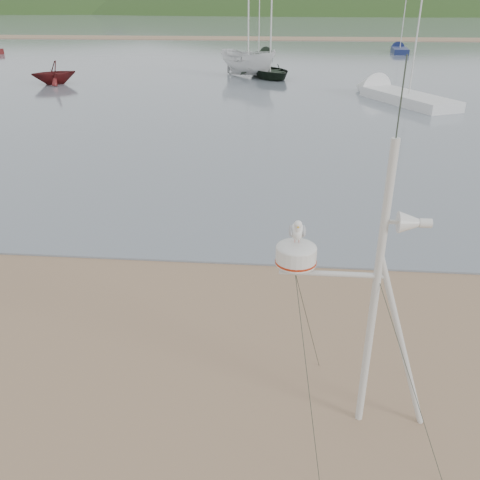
# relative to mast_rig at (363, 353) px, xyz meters

# --- Properties ---
(ground) EXTENTS (560.00, 560.00, 0.00)m
(ground) POSITION_rel_mast_rig_xyz_m (-4.26, 0.20, -1.11)
(ground) COLOR #8A6A4F
(ground) RESTS_ON ground
(water) EXTENTS (560.00, 256.00, 0.04)m
(water) POSITION_rel_mast_rig_xyz_m (-4.26, 132.20, -1.09)
(water) COLOR slate
(water) RESTS_ON ground
(sandbar) EXTENTS (560.00, 7.00, 0.07)m
(sandbar) POSITION_rel_mast_rig_xyz_m (-4.26, 70.20, -1.03)
(sandbar) COLOR #8A6A4F
(sandbar) RESTS_ON water
(hill_ridge) EXTENTS (620.00, 180.00, 80.00)m
(hill_ridge) POSITION_rel_mast_rig_xyz_m (14.26, 235.20, -20.81)
(hill_ridge) COLOR #203817
(hill_ridge) RESTS_ON ground
(far_cottages) EXTENTS (294.40, 6.30, 8.00)m
(far_cottages) POSITION_rel_mast_rig_xyz_m (-1.26, 196.20, 2.89)
(far_cottages) COLOR white
(far_cottages) RESTS_ON ground
(mast_rig) EXTENTS (2.04, 2.17, 4.59)m
(mast_rig) POSITION_rel_mast_rig_xyz_m (0.00, 0.00, 0.00)
(mast_rig) COLOR silver
(mast_rig) RESTS_ON ground
(boat_dark) EXTENTS (3.32, 2.30, 4.54)m
(boat_dark) POSITION_rel_mast_rig_xyz_m (-2.27, 31.57, 1.20)
(boat_dark) COLOR black
(boat_dark) RESTS_ON water
(boat_red) EXTENTS (2.56, 2.77, 2.74)m
(boat_red) POSITION_rel_mast_rig_xyz_m (-16.05, 27.67, 0.30)
(boat_red) COLOR #541314
(boat_red) RESTS_ON water
(boat_white) EXTENTS (2.71, 2.70, 5.03)m
(boat_white) POSITION_rel_mast_rig_xyz_m (-3.83, 32.11, 1.44)
(boat_white) COLOR silver
(boat_white) RESTS_ON water
(sailboat_blue_far) EXTENTS (1.96, 5.95, 5.85)m
(sailboat_blue_far) POSITION_rel_mast_rig_xyz_m (10.35, 52.31, -0.81)
(sailboat_blue_far) COLOR #16214F
(sailboat_blue_far) RESTS_ON ground
(sailboat_white_near) EXTENTS (5.30, 8.11, 7.98)m
(sailboat_white_near) POSITION_rel_mast_rig_xyz_m (4.35, 24.93, -0.81)
(sailboat_white_near) COLOR silver
(sailboat_white_near) RESTS_ON ground
(sailboat_dark_mid) EXTENTS (2.91, 5.48, 5.37)m
(sailboat_dark_mid) POSITION_rel_mast_rig_xyz_m (-3.40, 45.71, -0.81)
(sailboat_dark_mid) COLOR black
(sailboat_dark_mid) RESTS_ON ground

